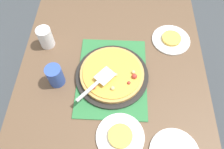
# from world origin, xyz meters

# --- Properties ---
(ground_plane) EXTENTS (8.00, 8.00, 0.00)m
(ground_plane) POSITION_xyz_m (0.00, 0.00, 0.00)
(ground_plane) COLOR #3D4247
(dining_table) EXTENTS (1.40, 1.00, 0.75)m
(dining_table) POSITION_xyz_m (0.00, 0.00, 0.64)
(dining_table) COLOR brown
(dining_table) RESTS_ON ground_plane
(placemat) EXTENTS (0.48, 0.36, 0.01)m
(placemat) POSITION_xyz_m (0.00, 0.00, 0.75)
(placemat) COLOR #2D753D
(placemat) RESTS_ON dining_table
(pizza_pan) EXTENTS (0.38, 0.38, 0.01)m
(pizza_pan) POSITION_xyz_m (0.00, 0.00, 0.76)
(pizza_pan) COLOR black
(pizza_pan) RESTS_ON placemat
(pizza) EXTENTS (0.33, 0.33, 0.05)m
(pizza) POSITION_xyz_m (-0.00, -0.00, 0.78)
(pizza) COLOR tan
(pizza) RESTS_ON pizza_pan
(plate_near_left) EXTENTS (0.22, 0.22, 0.01)m
(plate_near_left) POSITION_xyz_m (-0.31, -0.05, 0.76)
(plate_near_left) COLOR white
(plate_near_left) RESTS_ON dining_table
(plate_far_right) EXTENTS (0.22, 0.22, 0.01)m
(plate_far_right) POSITION_xyz_m (0.26, -0.33, 0.76)
(plate_far_right) COLOR white
(plate_far_right) RESTS_ON dining_table
(served_slice_left) EXTENTS (0.11, 0.11, 0.02)m
(served_slice_left) POSITION_xyz_m (-0.31, -0.05, 0.77)
(served_slice_left) COLOR #EAB747
(served_slice_left) RESTS_ON plate_near_left
(served_slice_right) EXTENTS (0.11, 0.11, 0.02)m
(served_slice_right) POSITION_xyz_m (0.26, -0.33, 0.77)
(served_slice_right) COLOR #EAB747
(served_slice_right) RESTS_ON plate_far_right
(cup_near) EXTENTS (0.08, 0.08, 0.12)m
(cup_near) POSITION_xyz_m (0.20, 0.38, 0.81)
(cup_near) COLOR white
(cup_near) RESTS_ON dining_table
(cup_far) EXTENTS (0.08, 0.08, 0.12)m
(cup_far) POSITION_xyz_m (-0.04, 0.28, 0.81)
(cup_far) COLOR #3351AD
(cup_far) RESTS_ON dining_table
(pizza_server) EXTENTS (0.20, 0.18, 0.01)m
(pizza_server) POSITION_xyz_m (-0.07, 0.06, 0.82)
(pizza_server) COLOR silver
(pizza_server) RESTS_ON pizza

